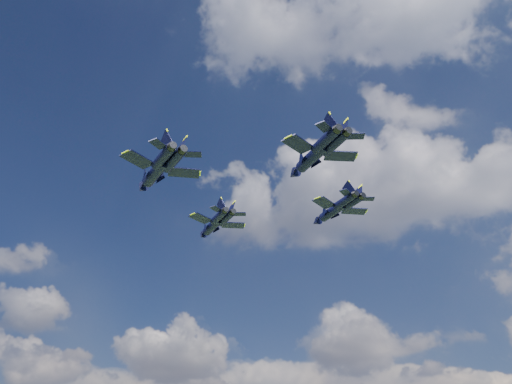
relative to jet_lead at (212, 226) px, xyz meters
The scene contains 4 objects.
jet_lead is the anchor object (origin of this frame).
jet_left 25.08m from the jet_lead, 82.47° to the right, with size 14.07×11.99×3.58m.
jet_right 21.86m from the jet_lead, ahead, with size 12.73×11.11×3.26m.
jet_slot 31.39m from the jet_lead, 38.55° to the right, with size 13.14×12.27×3.46m.
Camera 1 is at (23.25, -71.26, 20.13)m, focal length 40.00 mm.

